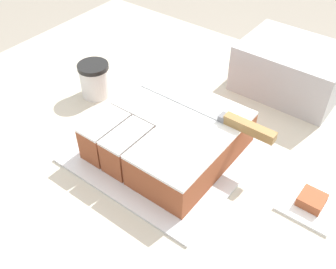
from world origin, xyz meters
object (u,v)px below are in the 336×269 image
(cake_board, at_px, (168,149))
(brownie, at_px, (312,200))
(knife, at_px, (233,122))
(storage_box, at_px, (291,69))
(coffee_cup, at_px, (95,80))
(cake, at_px, (169,134))

(cake_board, height_order, brownie, brownie)
(knife, xyz_separation_m, storage_box, (-0.00, 0.33, -0.03))
(coffee_cup, relative_size, brownie, 1.90)
(cake, relative_size, storage_box, 1.07)
(brownie, relative_size, storage_box, 0.18)
(cake_board, relative_size, brownie, 7.54)
(brownie, bearing_deg, cake, -172.24)
(cake_board, bearing_deg, cake, 43.78)
(cake_board, distance_m, storage_box, 0.43)
(knife, height_order, coffee_cup, knife)
(cake, height_order, brownie, cake)
(cake, xyz_separation_m, brownie, (0.34, 0.05, -0.03))
(cake, distance_m, coffee_cup, 0.31)
(cake_board, bearing_deg, knife, 30.98)
(brownie, bearing_deg, storage_box, 121.09)
(knife, bearing_deg, storage_box, -89.13)
(cake, height_order, knife, knife)
(coffee_cup, bearing_deg, storage_box, 39.68)
(brownie, distance_m, storage_box, 0.42)
(cake_board, xyz_separation_m, knife, (0.12, 0.07, 0.10))
(cake, relative_size, brownie, 5.87)
(knife, height_order, storage_box, storage_box)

